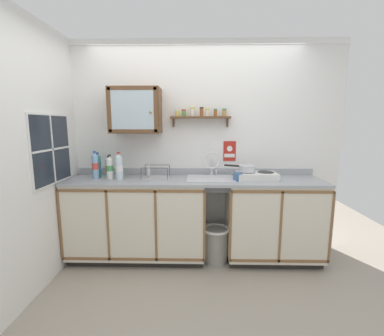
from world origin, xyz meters
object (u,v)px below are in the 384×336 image
Objects in this scene: hot_plate_stove at (257,176)px; bottle_detergent_teal_0 at (98,166)px; dish_rack at (155,176)px; warning_sign at (230,151)px; saucepan at (247,168)px; bottle_soda_green_4 at (109,167)px; wall_cabinet at (136,111)px; bottle_opaque_white_3 at (110,168)px; mug at (238,177)px; trash_bin at (216,244)px; bottle_water_blue_1 at (95,166)px; bottle_water_clear_2 at (119,167)px; sink at (211,179)px.

bottle_detergent_teal_0 is (-1.86, 0.10, 0.09)m from hot_plate_stove.
warning_sign is at bearing 15.15° from dish_rack.
bottle_detergent_teal_0 is at bearing 177.46° from saucepan.
wall_cabinet reaches higher than bottle_soda_green_4.
bottle_opaque_white_3 is 1.45m from mug.
wall_cabinet is at bearing 1.64° from bottle_detergent_teal_0.
warning_sign is at bearing 62.24° from trash_bin.
bottle_opaque_white_3 reaches higher than saucepan.
dish_rack is (0.69, -0.08, -0.11)m from bottle_detergent_teal_0.
saucepan is 1.39× the size of bottle_soda_green_4.
bottle_opaque_white_3 is (0.18, -0.12, 0.00)m from bottle_detergent_teal_0.
bottle_detergent_teal_0 reaches higher than saucepan.
bottle_water_blue_1 is at bearing -179.17° from saucepan.
bottle_water_clear_2 is 0.55× the size of wall_cabinet.
warning_sign reaches higher than bottle_water_clear_2.
bottle_water_blue_1 reaches higher than sink.
sink is 0.45m from warning_sign.
saucepan reaches higher than mug.
bottle_soda_green_4 is 1.55m from trash_bin.
hot_plate_stove is 0.14m from saucepan.
sink reaches higher than bottle_soda_green_4.
dish_rack is 1.32× the size of warning_sign.
sink is 1.19× the size of hot_plate_stove.
wall_cabinet is at bearing 175.93° from saucepan.
warning_sign reaches higher than bottle_water_blue_1.
trash_bin is at bearing -7.77° from dish_rack.
saucepan is 1.09× the size of dish_rack.
wall_cabinet is at bearing 175.27° from hot_plate_stove.
bottle_water_blue_1 reaches higher than trash_bin.
bottle_detergent_teal_0 is 0.80m from wall_cabinet.
bottle_water_clear_2 reaches higher than bottle_soda_green_4.
hot_plate_stove is 1.85m from bottle_water_blue_1.
bottle_soda_green_4 is 0.44× the size of wall_cabinet.
wall_cabinet reaches higher than warning_sign.
bottle_water_clear_2 reaches higher than mug.
dish_rack is (-1.05, -0.00, -0.10)m from saucepan.
dish_rack is 1.06m from trash_bin.
bottle_water_blue_1 reaches higher than saucepan.
bottle_detergent_teal_0 is 0.33m from bottle_water_clear_2.
bottle_soda_green_4 is 1.90× the size of mug.
hot_plate_stove is at bearing 9.27° from trash_bin.
bottle_water_clear_2 is at bearing -166.59° from warning_sign.
mug is 1.38m from wall_cabinet.
dish_rack is at bearing 4.39° from bottle_opaque_white_3.
dish_rack reaches higher than trash_bin.
saucepan is at bearing 15.93° from trash_bin.
warning_sign is (1.57, 0.16, 0.16)m from bottle_detergent_teal_0.
bottle_opaque_white_3 is 0.72m from wall_cabinet.
trash_bin is at bearing -164.07° from saucepan.
saucepan is 0.60× the size of wall_cabinet.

